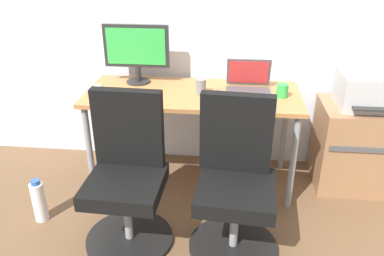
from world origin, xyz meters
TOP-DOWN VIEW (x-y plane):
  - ground_plane at (0.00, 0.00)m, footprint 5.28×5.28m
  - back_wall at (0.00, 0.39)m, footprint 4.40×0.04m
  - desk at (0.00, 0.00)m, footprint 1.51×0.62m
  - office_chair_left at (-0.33, -0.67)m, footprint 0.54×0.54m
  - office_chair_right at (0.32, -0.67)m, footprint 0.54×0.54m
  - side_cabinet at (1.21, 0.10)m, footprint 0.56×0.49m
  - printer at (1.21, 0.10)m, footprint 0.38×0.40m
  - water_bottle_on_floor at (-0.96, -0.58)m, footprint 0.09×0.09m
  - desktop_monitor at (-0.43, 0.17)m, footprint 0.48×0.18m
  - open_laptop at (0.39, 0.05)m, footprint 0.31×0.28m
  - keyboard_by_monitor at (-0.42, -0.23)m, footprint 0.34×0.12m
  - keyboard_by_laptop at (0.39, -0.23)m, footprint 0.34×0.12m
  - mouse_by_monitor at (0.17, -0.03)m, footprint 0.06×0.10m
  - mouse_by_laptop at (-0.69, 0.00)m, footprint 0.06×0.10m
  - coffee_mug at (0.62, -0.02)m, footprint 0.08×0.08m
  - pen_cup at (0.06, -0.02)m, footprint 0.07×0.07m
  - phone_near_laptop at (-0.27, -0.07)m, footprint 0.07×0.14m

SIDE VIEW (x-z plane):
  - ground_plane at x=0.00m, z-range 0.00..0.00m
  - water_bottle_on_floor at x=-0.96m, z-range -0.01..0.30m
  - side_cabinet at x=1.21m, z-range 0.00..0.64m
  - office_chair_left at x=-0.33m, z-range -0.05..0.89m
  - office_chair_right at x=0.32m, z-range -0.05..0.89m
  - desk at x=0.00m, z-range 0.29..1.02m
  - phone_near_laptop at x=-0.27m, z-range 0.73..0.74m
  - keyboard_by_monitor at x=-0.42m, z-range 0.73..0.75m
  - keyboard_by_laptop at x=0.39m, z-range 0.73..0.75m
  - mouse_by_monitor at x=0.17m, z-range 0.73..0.76m
  - mouse_by_laptop at x=-0.69m, z-range 0.73..0.76m
  - printer at x=1.21m, z-range 0.64..0.88m
  - coffee_mug at x=0.62m, z-range 0.73..0.82m
  - pen_cup at x=0.06m, z-range 0.73..0.84m
  - open_laptop at x=0.39m, z-range 0.68..0.90m
  - desktop_monitor at x=-0.43m, z-range 0.77..1.20m
  - back_wall at x=0.00m, z-range 0.00..2.60m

